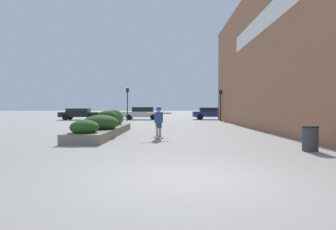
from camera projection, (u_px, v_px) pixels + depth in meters
The scene contains 12 objects.
ground_plane at pixel (189, 179), 5.93m from camera, with size 300.00×300.00×0.00m, color gray.
building_wall_right at pixel (265, 51), 18.72m from camera, with size 0.67×32.54×9.96m.
planter_box at pixel (104, 126), 15.53m from camera, with size 1.74×8.52×1.32m.
skateboard at pixel (159, 137), 13.89m from camera, with size 0.49×0.69×0.09m.
skateboarder at pixel (159, 118), 13.87m from camera, with size 1.19×0.68×1.39m.
trash_bin at pixel (310, 139), 9.72m from camera, with size 0.52×0.52×0.82m.
car_leftmost at pixel (210, 113), 36.66m from camera, with size 4.33×1.90×1.46m.
car_center_left at pixel (80, 114), 35.59m from camera, with size 4.71×1.87×1.36m.
car_center_right at pixel (142, 113), 36.51m from camera, with size 4.65×1.95×1.51m.
car_rightmost at pixel (268, 113), 37.67m from camera, with size 3.95×1.95×1.52m.
traffic_light_left at pixel (127, 99), 32.44m from camera, with size 0.28×0.30×3.58m.
traffic_light_right at pixel (220, 100), 32.20m from camera, with size 0.28×0.30×3.36m.
Camera 1 is at (-0.38, -5.90, 1.41)m, focal length 32.00 mm.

